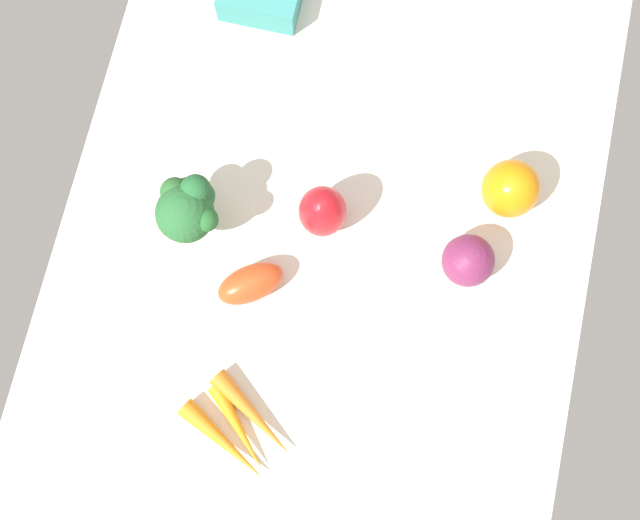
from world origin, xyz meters
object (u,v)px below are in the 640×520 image
object	(u,v)px
bell_pepper_red	(322,211)
carrot_bunch	(239,429)
red_onion_near_basket	(468,261)
broccoli_head	(188,208)
roma_tomato	(251,283)
bell_pepper_orange	(511,189)

from	to	relation	value
bell_pepper_red	carrot_bunch	xyz separation A→B (cm)	(31.29, -4.62, -3.80)
red_onion_near_basket	carrot_bunch	distance (cm)	39.07
red_onion_near_basket	broccoli_head	bearing A→B (deg)	-86.92
roma_tomato	bell_pepper_red	xyz separation A→B (cm)	(-11.66, 7.66, 2.61)
bell_pepper_red	broccoli_head	size ratio (longest dim) A/B	0.89
bell_pepper_red	carrot_bunch	distance (cm)	31.86
broccoli_head	bell_pepper_orange	bearing A→B (deg)	107.34
roma_tomato	bell_pepper_orange	xyz separation A→B (cm)	(-20.90, 32.69, 1.96)
carrot_bunch	bell_pepper_orange	world-z (taller)	bell_pepper_orange
red_onion_near_basket	bell_pepper_orange	bearing A→B (deg)	161.26
roma_tomato	bell_pepper_orange	size ratio (longest dim) A/B	1.07
red_onion_near_basket	bell_pepper_red	xyz separation A→B (cm)	(-2.06, -21.20, 1.45)
roma_tomato	red_onion_near_basket	bearing A→B (deg)	162.45
red_onion_near_basket	carrot_bunch	world-z (taller)	red_onion_near_basket
carrot_bunch	broccoli_head	xyz separation A→B (cm)	(-27.13, -13.25, 6.08)
roma_tomato	carrot_bunch	bearing A→B (deg)	62.84
red_onion_near_basket	broccoli_head	size ratio (longest dim) A/B	0.64
carrot_bunch	roma_tomato	bearing A→B (deg)	-171.21
carrot_bunch	red_onion_near_basket	bearing A→B (deg)	138.54
roma_tomato	carrot_bunch	size ratio (longest dim) A/B	0.56
bell_pepper_orange	broccoli_head	bearing A→B (deg)	-72.66
broccoli_head	roma_tomato	bearing A→B (deg)	53.69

